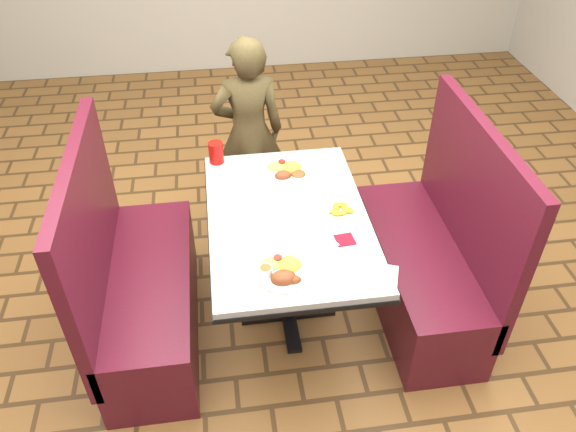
# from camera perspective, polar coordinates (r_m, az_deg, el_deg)

# --- Properties ---
(dining_table) EXTENTS (0.81, 1.21, 0.75)m
(dining_table) POSITION_cam_1_polar(r_m,az_deg,el_deg) (2.88, -0.00, -1.49)
(dining_table) COLOR #A9AAAD
(dining_table) RESTS_ON ground
(booth_bench_left) EXTENTS (0.47, 1.20, 1.17)m
(booth_bench_left) POSITION_cam_1_polar(r_m,az_deg,el_deg) (3.13, -14.77, -7.31)
(booth_bench_left) COLOR #531322
(booth_bench_left) RESTS_ON ground
(booth_bench_right) EXTENTS (0.47, 1.20, 1.17)m
(booth_bench_right) POSITION_cam_1_polar(r_m,az_deg,el_deg) (3.28, 13.99, -4.49)
(booth_bench_right) COLOR #531322
(booth_bench_right) RESTS_ON ground
(diner_person) EXTENTS (0.50, 0.35, 1.30)m
(diner_person) POSITION_cam_1_polar(r_m,az_deg,el_deg) (3.70, -4.02, 8.41)
(diner_person) COLOR brown
(diner_person) RESTS_ON ground
(near_dinner_plate) EXTENTS (0.26, 0.26, 0.08)m
(near_dinner_plate) POSITION_cam_1_polar(r_m,az_deg,el_deg) (2.49, -0.51, -5.41)
(near_dinner_plate) COLOR white
(near_dinner_plate) RESTS_ON dining_table
(far_dinner_plate) EXTENTS (0.27, 0.27, 0.07)m
(far_dinner_plate) POSITION_cam_1_polar(r_m,az_deg,el_deg) (3.11, -0.09, 4.77)
(far_dinner_plate) COLOR white
(far_dinner_plate) RESTS_ON dining_table
(plantain_plate) EXTENTS (0.18, 0.18, 0.03)m
(plantain_plate) POSITION_cam_1_polar(r_m,az_deg,el_deg) (2.85, 5.34, 0.52)
(plantain_plate) COLOR white
(plantain_plate) RESTS_ON dining_table
(maroon_napkin) EXTENTS (0.10, 0.10, 0.00)m
(maroon_napkin) POSITION_cam_1_polar(r_m,az_deg,el_deg) (2.69, 5.81, -2.41)
(maroon_napkin) COLOR maroon
(maroon_napkin) RESTS_ON dining_table
(spoon_utensil) EXTENTS (0.07, 0.13, 0.00)m
(spoon_utensil) POSITION_cam_1_polar(r_m,az_deg,el_deg) (2.69, 4.30, -2.23)
(spoon_utensil) COLOR silver
(spoon_utensil) RESTS_ON dining_table
(red_tumbler) EXTENTS (0.08, 0.08, 0.12)m
(red_tumbler) POSITION_cam_1_polar(r_m,az_deg,el_deg) (3.21, -7.32, 6.42)
(red_tumbler) COLOR red
(red_tumbler) RESTS_ON dining_table
(paper_napkin) EXTENTS (0.25, 0.22, 0.01)m
(paper_napkin) POSITION_cam_1_polar(r_m,az_deg,el_deg) (2.53, 8.71, -6.03)
(paper_napkin) COLOR white
(paper_napkin) RESTS_ON dining_table
(knife_utensil) EXTENTS (0.06, 0.15, 0.00)m
(knife_utensil) POSITION_cam_1_polar(r_m,az_deg,el_deg) (2.56, 0.36, -4.58)
(knife_utensil) COLOR silver
(knife_utensil) RESTS_ON dining_table
(fork_utensil) EXTENTS (0.07, 0.15, 0.00)m
(fork_utensil) POSITION_cam_1_polar(r_m,az_deg,el_deg) (2.55, -1.87, -4.72)
(fork_utensil) COLOR silver
(fork_utensil) RESTS_ON dining_table
(lettuce_shreds) EXTENTS (0.28, 0.32, 0.00)m
(lettuce_shreds) POSITION_cam_1_polar(r_m,az_deg,el_deg) (2.87, 0.62, 0.83)
(lettuce_shreds) COLOR #8EB448
(lettuce_shreds) RESTS_ON dining_table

